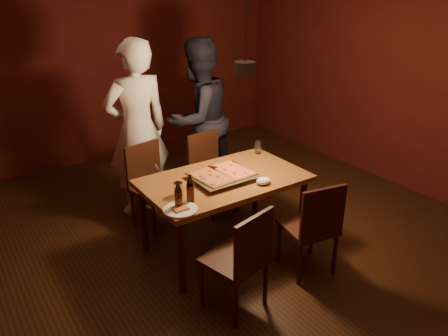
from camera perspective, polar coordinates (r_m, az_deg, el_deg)
room_shell at (r=3.88m, az=2.64°, el=7.86°), size 6.00×6.00×6.00m
dining_table at (r=4.07m, az=0.00°, el=-2.25°), size 1.50×0.90×0.75m
chair_far_left at (r=4.61m, az=-9.62°, el=-1.30°), size 0.50×0.50×0.49m
chair_far_right at (r=4.87m, az=-1.92°, el=0.40°), size 0.47×0.47×0.49m
chair_near_left at (r=3.36m, az=2.45°, el=-11.04°), size 0.51×0.51×0.49m
chair_near_right at (r=3.84m, az=11.72°, el=-6.79°), size 0.49×0.49×0.49m
pizza_tray at (r=4.00m, az=-0.21°, el=-1.18°), size 0.59×0.50×0.05m
pizza_meat at (r=3.92m, az=-1.70°, el=-1.18°), size 0.29×0.42×0.02m
pizza_cheese at (r=4.06m, az=1.17°, el=-0.28°), size 0.29×0.42×0.02m
spatula at (r=4.00m, az=-0.38°, el=-0.55°), size 0.12×0.25×0.04m
beer_bottle_a at (r=3.49m, az=-6.00°, el=-3.50°), size 0.06×0.06×0.23m
beer_bottle_b at (r=3.57m, az=-4.44°, el=-2.70°), size 0.06×0.06×0.24m
water_glass_left at (r=3.71m, az=-5.99°, el=-2.76°), size 0.08×0.08×0.12m
water_glass_right at (r=4.60m, az=4.48°, el=2.72°), size 0.07×0.07×0.13m
plate_slice at (r=3.49m, az=-5.73°, el=-5.42°), size 0.28×0.28×0.03m
napkin at (r=3.92m, az=5.18°, el=-1.70°), size 0.14×0.11×0.06m
diner_white at (r=4.76m, az=-11.24°, el=4.88°), size 0.71×0.47×1.92m
diner_dark at (r=5.15m, az=-3.35°, el=6.37°), size 1.06×0.92×1.87m
pendant_lamp at (r=3.80m, az=2.75°, el=13.12°), size 0.18×0.18×1.10m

